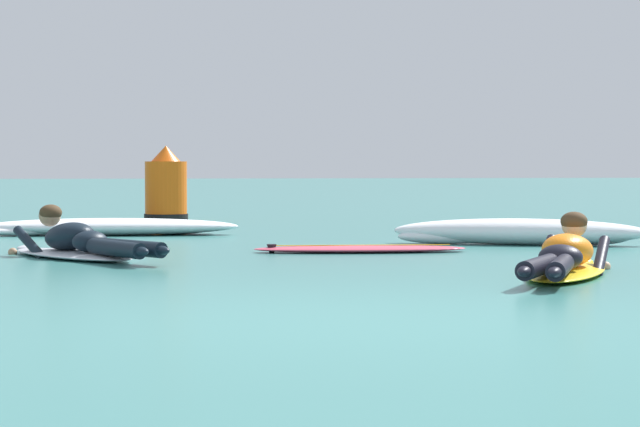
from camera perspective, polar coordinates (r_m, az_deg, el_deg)
name	(u,v)px	position (r m, az deg, el deg)	size (l,w,h in m)	color
ground_plane	(225,230)	(17.27, -4.19, -0.74)	(120.00, 120.00, 0.00)	#387A75
surfer_near	(565,259)	(10.33, 10.66, -1.97)	(1.50, 2.38, 0.54)	yellow
surfer_far	(78,244)	(12.31, -10.53, -1.31)	(1.65, 2.37, 0.54)	silver
drifting_surfboard	(358,249)	(12.99, 1.69, -1.55)	(2.16, 0.67, 0.16)	#E54C66
whitewater_mid_left	(520,232)	(14.36, 8.75, -0.83)	(2.79, 1.52, 0.29)	white
whitewater_mid_right	(110,227)	(16.28, -9.18, -0.60)	(3.23, 0.95, 0.21)	white
channel_marker_buoy	(166,191)	(19.94, -6.75, 1.00)	(0.67, 0.67, 1.16)	#EA5B0F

